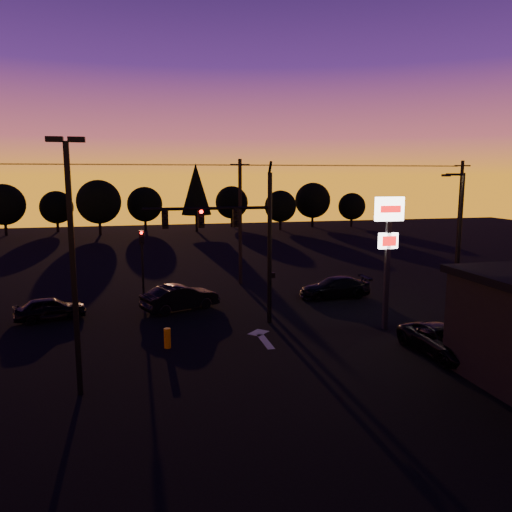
{
  "coord_description": "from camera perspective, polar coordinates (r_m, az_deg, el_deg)",
  "views": [
    {
      "loc": [
        -5.3,
        -21.11,
        7.87
      ],
      "look_at": [
        1.0,
        5.0,
        3.5
      ],
      "focal_mm": 35.0,
      "sensor_mm": 36.0,
      "label": 1
    }
  ],
  "objects": [
    {
      "name": "car_left",
      "position": [
        29.73,
        -22.46,
        -5.56
      ],
      "size": [
        3.98,
        2.33,
        1.27
      ],
      "primitive_type": "imported",
      "rotation": [
        0.0,
        0.0,
        1.81
      ],
      "color": "black",
      "rests_on": "ground"
    },
    {
      "name": "tree_4",
      "position": [
        70.63,
        -6.87,
        7.59
      ],
      "size": [
        4.18,
        4.18,
        9.5
      ],
      "color": "black",
      "rests_on": "ground"
    },
    {
      "name": "streetlight",
      "position": [
        33.0,
        22.15,
        2.56
      ],
      "size": [
        1.55,
        0.35,
        8.0
      ],
      "color": "black",
      "rests_on": "ground"
    },
    {
      "name": "tree_7",
      "position": [
        76.86,
        6.5,
        6.33
      ],
      "size": [
        5.36,
        5.36,
        6.74
      ],
      "color": "black",
      "rests_on": "ground"
    },
    {
      "name": "suv_parked",
      "position": [
        23.76,
        20.61,
        -9.09
      ],
      "size": [
        2.39,
        4.72,
        1.28
      ],
      "primitive_type": "imported",
      "rotation": [
        0.0,
        0.0,
        0.06
      ],
      "color": "black",
      "rests_on": "ground"
    },
    {
      "name": "tree_6",
      "position": [
        72.17,
        2.81,
        5.7
      ],
      "size": [
        4.54,
        4.54,
        5.71
      ],
      "color": "black",
      "rests_on": "ground"
    },
    {
      "name": "power_wires",
      "position": [
        35.87,
        -1.85,
        10.35
      ],
      "size": [
        36.0,
        1.22,
        0.07
      ],
      "color": "black",
      "rests_on": "ground"
    },
    {
      "name": "bollard",
      "position": [
        23.56,
        -10.09,
        -9.23
      ],
      "size": [
        0.31,
        0.31,
        0.93
      ],
      "primitive_type": "cylinder",
      "color": "#C87600",
      "rests_on": "ground"
    },
    {
      "name": "tree_2",
      "position": [
        69.36,
        -17.53,
        5.92
      ],
      "size": [
        5.77,
        5.78,
        7.26
      ],
      "color": "black",
      "rests_on": "ground"
    },
    {
      "name": "lane_arrow",
      "position": [
        24.79,
        0.69,
        -9.26
      ],
      "size": [
        1.2,
        3.1,
        0.01
      ],
      "color": "beige",
      "rests_on": "ground"
    },
    {
      "name": "utility_pole_1",
      "position": [
        36.01,
        -1.82,
        4.01
      ],
      "size": [
        1.4,
        0.26,
        9.0
      ],
      "color": "black",
      "rests_on": "ground"
    },
    {
      "name": "car_right",
      "position": [
        32.8,
        8.97,
        -3.56
      ],
      "size": [
        4.62,
        1.88,
        1.34
      ],
      "primitive_type": "imported",
      "rotation": [
        0.0,
        0.0,
        -1.57
      ],
      "color": "black",
      "rests_on": "ground"
    },
    {
      "name": "tree_5",
      "position": [
        76.57,
        -2.8,
        6.14
      ],
      "size": [
        4.95,
        4.95,
        6.22
      ],
      "color": "black",
      "rests_on": "ground"
    },
    {
      "name": "parking_lot_light",
      "position": [
        18.43,
        -20.27,
        0.56
      ],
      "size": [
        1.25,
        0.3,
        9.14
      ],
      "color": "black",
      "rests_on": "ground"
    },
    {
      "name": "traffic_signal_mast",
      "position": [
        25.81,
        -1.85,
        2.71
      ],
      "size": [
        6.79,
        0.52,
        8.58
      ],
      "color": "black",
      "rests_on": "ground"
    },
    {
      "name": "tree_0",
      "position": [
        73.15,
        -26.86,
        5.26
      ],
      "size": [
        5.36,
        5.36,
        6.74
      ],
      "color": "black",
      "rests_on": "ground"
    },
    {
      "name": "ground",
      "position": [
        23.15,
        0.51,
        -10.64
      ],
      "size": [
        120.0,
        120.0,
        0.0
      ],
      "primitive_type": "plane",
      "color": "black",
      "rests_on": "ground"
    },
    {
      "name": "car_mid",
      "position": [
        29.78,
        -8.63,
        -4.7
      ],
      "size": [
        4.81,
        3.27,
        1.5
      ],
      "primitive_type": "imported",
      "rotation": [
        0.0,
        0.0,
        1.98
      ],
      "color": "black",
      "rests_on": "ground"
    },
    {
      "name": "tree_1",
      "position": [
        75.01,
        -21.83,
        5.19
      ],
      "size": [
        4.54,
        4.54,
        5.71
      ],
      "color": "black",
      "rests_on": "ground"
    },
    {
      "name": "utility_pole_2",
      "position": [
        43.4,
        22.2,
        4.22
      ],
      "size": [
        1.4,
        0.26,
        9.0
      ],
      "color": "black",
      "rests_on": "ground"
    },
    {
      "name": "secondary_signal",
      "position": [
        32.98,
        -12.88,
        0.27
      ],
      "size": [
        0.3,
        0.31,
        4.35
      ],
      "color": "black",
      "rests_on": "ground"
    },
    {
      "name": "tree_3",
      "position": [
        73.24,
        -12.59,
        5.79
      ],
      "size": [
        4.95,
        4.95,
        6.22
      ],
      "color": "black",
      "rests_on": "ground"
    },
    {
      "name": "pylon_sign",
      "position": [
        25.91,
        14.89,
        2.38
      ],
      "size": [
        1.5,
        0.28,
        6.8
      ],
      "color": "black",
      "rests_on": "ground"
    },
    {
      "name": "tree_8",
      "position": [
        78.25,
        10.89,
        5.59
      ],
      "size": [
        4.12,
        4.12,
        5.19
      ],
      "color": "black",
      "rests_on": "ground"
    }
  ]
}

